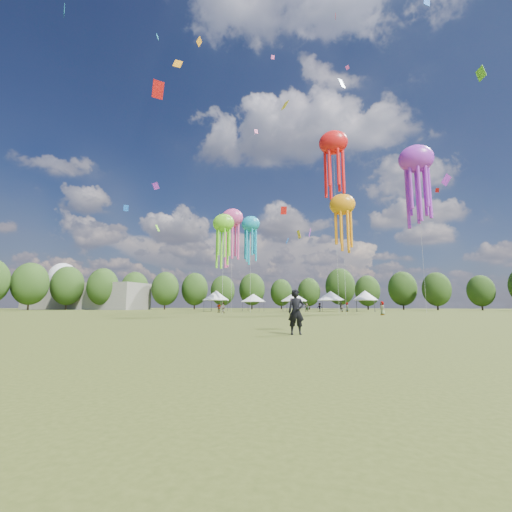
# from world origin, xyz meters

# --- Properties ---
(ground) EXTENTS (300.00, 300.00, 0.00)m
(ground) POSITION_xyz_m (0.00, 0.00, 0.00)
(ground) COLOR #384416
(ground) RESTS_ON ground
(observer_main) EXTENTS (0.81, 0.67, 1.89)m
(observer_main) POSITION_xyz_m (9.01, -2.16, 0.95)
(observer_main) COLOR black
(observer_main) RESTS_ON ground
(spectator_near) EXTENTS (0.92, 0.77, 1.69)m
(spectator_near) POSITION_xyz_m (-9.80, 35.25, 0.84)
(spectator_near) COLOR gray
(spectator_near) RESTS_ON ground
(spectators_far) EXTENTS (30.79, 26.31, 1.89)m
(spectators_far) POSITION_xyz_m (2.26, 49.81, 0.88)
(spectators_far) COLOR gray
(spectators_far) RESTS_ON ground
(festival_tents) EXTENTS (36.31, 11.10, 4.47)m
(festival_tents) POSITION_xyz_m (-3.57, 56.14, 3.20)
(festival_tents) COLOR #47474C
(festival_tents) RESTS_ON ground
(show_kites) EXTENTS (40.08, 21.25, 29.13)m
(show_kites) POSITION_xyz_m (7.26, 41.54, 19.83)
(show_kites) COLOR #179DC8
(show_kites) RESTS_ON ground
(small_kites) EXTENTS (72.71, 52.90, 46.27)m
(small_kites) POSITION_xyz_m (0.55, 42.32, 31.71)
(small_kites) COLOR #179DC8
(small_kites) RESTS_ON ground
(treeline) EXTENTS (201.57, 95.24, 13.43)m
(treeline) POSITION_xyz_m (-3.87, 62.51, 6.54)
(treeline) COLOR #38281C
(treeline) RESTS_ON ground
(hangar) EXTENTS (40.00, 12.00, 8.00)m
(hangar) POSITION_xyz_m (-72.00, 72.00, 4.00)
(hangar) COLOR gray
(hangar) RESTS_ON ground
(radome) EXTENTS (9.00, 9.00, 16.00)m
(radome) POSITION_xyz_m (-88.00, 78.00, 9.99)
(radome) COLOR white
(radome) RESTS_ON ground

